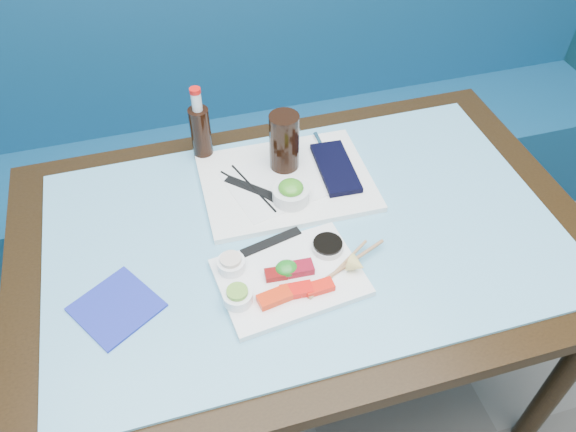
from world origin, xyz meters
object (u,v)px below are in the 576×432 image
object	(u,v)px
seaweed_bowl	(291,194)
cola_bottle_body	(201,134)
booth_bench	(239,145)
cola_glass	(284,142)
dining_table	(304,255)
blue_napkin	(116,307)
sashimi_plate	(290,277)
serving_tray	(286,182)

from	to	relation	value
seaweed_bowl	cola_bottle_body	bearing A→B (deg)	125.91
booth_bench	cola_glass	bearing A→B (deg)	-88.69
booth_bench	dining_table	bearing A→B (deg)	-90.00
dining_table	blue_napkin	xyz separation A→B (m)	(-0.45, -0.10, 0.09)
sashimi_plate	serving_tray	xyz separation A→B (m)	(0.08, 0.30, 0.00)
cola_glass	sashimi_plate	bearing A→B (deg)	-103.91
serving_tray	cola_bottle_body	distance (m)	0.26
cola_glass	cola_bottle_body	distance (m)	0.23
booth_bench	cola_bottle_body	size ratio (longest dim) A/B	19.28
dining_table	cola_bottle_body	bearing A→B (deg)	118.22
booth_bench	serving_tray	world-z (taller)	booth_bench
blue_napkin	serving_tray	bearing A→B (deg)	31.05
dining_table	serving_tray	xyz separation A→B (m)	(0.00, 0.17, 0.10)
serving_tray	cola_glass	xyz separation A→B (m)	(0.01, 0.05, 0.09)
booth_bench	blue_napkin	size ratio (longest dim) A/B	19.22
sashimi_plate	serving_tray	distance (m)	0.31
dining_table	cola_bottle_body	distance (m)	0.42
booth_bench	serving_tray	bearing A→B (deg)	-89.65
dining_table	sashimi_plate	bearing A→B (deg)	-119.51
seaweed_bowl	cola_bottle_body	distance (m)	0.31
cola_glass	cola_bottle_body	xyz separation A→B (m)	(-0.20, 0.12, -0.02)
dining_table	serving_tray	bearing A→B (deg)	88.66
dining_table	sashimi_plate	distance (m)	0.18
blue_napkin	cola_glass	bearing A→B (deg)	35.26
serving_tray	blue_napkin	xyz separation A→B (m)	(-0.46, -0.28, -0.01)
seaweed_bowl	cola_glass	bearing A→B (deg)	81.25
cola_bottle_body	seaweed_bowl	bearing A→B (deg)	-54.09
sashimi_plate	cola_glass	world-z (taller)	cola_glass
booth_bench	sashimi_plate	xyz separation A→B (m)	(-0.07, -0.97, 0.39)
dining_table	blue_napkin	bearing A→B (deg)	-167.16
dining_table	seaweed_bowl	size ratio (longest dim) A/B	15.03
serving_tray	seaweed_bowl	xyz separation A→B (m)	(-0.01, -0.07, 0.03)
booth_bench	blue_napkin	world-z (taller)	booth_bench
booth_bench	sashimi_plate	world-z (taller)	booth_bench
sashimi_plate	serving_tray	bearing A→B (deg)	69.24
sashimi_plate	cola_bottle_body	distance (m)	0.49
booth_bench	dining_table	xyz separation A→B (m)	(0.00, -0.84, 0.29)
booth_bench	blue_napkin	distance (m)	1.11
dining_table	blue_napkin	distance (m)	0.47
cola_glass	blue_napkin	bearing A→B (deg)	-144.74
serving_tray	seaweed_bowl	world-z (taller)	seaweed_bowl
cola_glass	blue_napkin	xyz separation A→B (m)	(-0.47, -0.33, -0.09)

